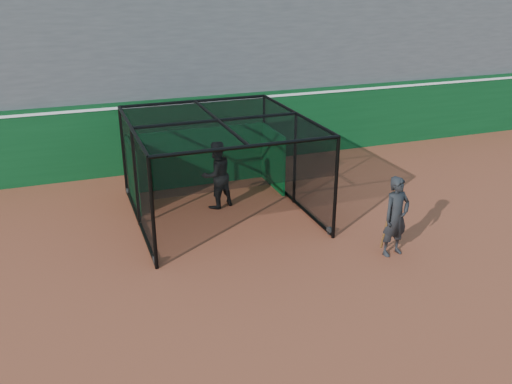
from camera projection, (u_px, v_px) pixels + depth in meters
name	position (u px, v px, depth m)	size (l,w,h in m)	color
ground	(271.00, 284.00, 12.10)	(120.00, 120.00, 0.00)	brown
outfield_wall	(182.00, 132.00, 19.02)	(50.00, 0.50, 2.50)	#0B3C19
grandstand	(156.00, 28.00, 21.12)	(50.00, 7.85, 8.95)	#4C4C4F
batting_cage	(219.00, 168.00, 15.18)	(4.73, 5.17, 2.75)	black
batter	(216.00, 175.00, 15.74)	(0.98, 0.76, 2.01)	black
on_deck_player	(396.00, 217.00, 13.03)	(0.80, 0.59, 2.01)	black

